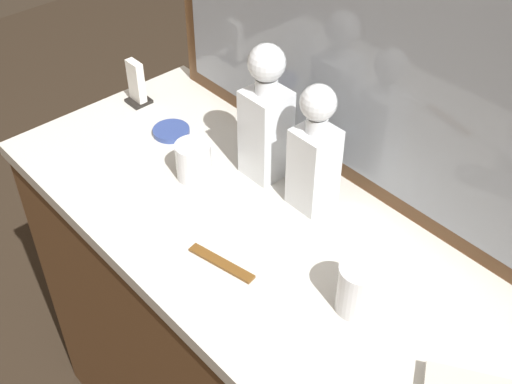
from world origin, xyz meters
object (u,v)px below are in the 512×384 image
object	(u,v)px
tortoiseshell_comb	(221,263)
crystal_tumbler_rear	(359,290)
porcelain_dish	(171,131)
crystal_decanter_far_right	(314,159)
napkin_holder	(137,86)
crystal_decanter_front	(266,125)
crystal_tumbler_front	(195,162)

from	to	relation	value
tortoiseshell_comb	crystal_tumbler_rear	bearing A→B (deg)	25.55
crystal_tumbler_rear	porcelain_dish	bearing A→B (deg)	174.12
crystal_decanter_far_right	napkin_holder	size ratio (longest dim) A/B	2.44
crystal_decanter_front	crystal_tumbler_front	world-z (taller)	crystal_decanter_front
tortoiseshell_comb	napkin_holder	xyz separation A→B (m)	(-0.54, 0.19, 0.04)
crystal_tumbler_rear	tortoiseshell_comb	bearing A→B (deg)	-154.45
crystal_decanter_front	napkin_holder	world-z (taller)	crystal_decanter_front
crystal_decanter_far_right	napkin_holder	distance (m)	0.54
porcelain_dish	napkin_holder	world-z (taller)	napkin_holder
porcelain_dish	tortoiseshell_comb	size ratio (longest dim) A/B	0.60
crystal_tumbler_front	porcelain_dish	bearing A→B (deg)	161.89
crystal_decanter_far_right	crystal_tumbler_front	bearing A→B (deg)	-151.13
crystal_decanter_front	crystal_tumbler_front	bearing A→B (deg)	-126.45
crystal_decanter_far_right	napkin_holder	xyz separation A→B (m)	(-0.53, -0.05, -0.06)
crystal_decanter_far_right	tortoiseshell_comb	world-z (taller)	crystal_decanter_far_right
crystal_decanter_front	porcelain_dish	world-z (taller)	crystal_decanter_front
crystal_decanter_front	tortoiseshell_comb	world-z (taller)	crystal_decanter_front
crystal_decanter_front	napkin_holder	size ratio (longest dim) A/B	2.68
crystal_tumbler_rear	crystal_decanter_front	bearing A→B (deg)	160.70
napkin_holder	crystal_tumbler_front	bearing A→B (deg)	-12.38
tortoiseshell_comb	crystal_decanter_far_right	bearing A→B (deg)	92.77
crystal_decanter_far_right	napkin_holder	world-z (taller)	crystal_decanter_far_right
crystal_decanter_front	crystal_tumbler_front	size ratio (longest dim) A/B	3.64
crystal_tumbler_rear	crystal_decanter_far_right	bearing A→B (deg)	150.84
crystal_tumbler_front	napkin_holder	xyz separation A→B (m)	(-0.31, 0.07, 0.01)
crystal_decanter_far_right	porcelain_dish	distance (m)	0.40
crystal_tumbler_front	crystal_decanter_far_right	bearing A→B (deg)	28.87
porcelain_dish	napkin_holder	size ratio (longest dim) A/B	0.76
crystal_decanter_front	crystal_decanter_far_right	bearing A→B (deg)	1.38
crystal_decanter_far_right	crystal_tumbler_rear	distance (m)	0.28
crystal_decanter_front	crystal_tumbler_front	distance (m)	0.17
crystal_decanter_far_right	crystal_decanter_front	size ratio (longest dim) A/B	0.91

